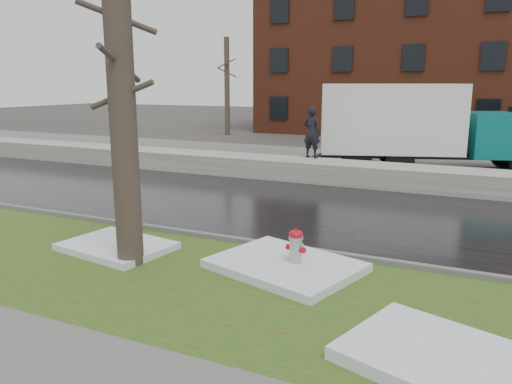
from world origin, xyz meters
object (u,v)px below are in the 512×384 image
at_px(tree, 122,99).
at_px(box_truck, 418,125).
at_px(fire_hydrant, 296,248).
at_px(worker, 312,132).

height_order(tree, box_truck, tree).
distance_m(fire_hydrant, tree, 4.24).
xyz_separation_m(tree, worker, (0.17, 10.37, -1.52)).
xyz_separation_m(tree, box_truck, (3.54, 13.60, -1.38)).
bearing_deg(fire_hydrant, worker, 119.94).
height_order(box_truck, worker, box_truck).
distance_m(fire_hydrant, box_truck, 12.66).
xyz_separation_m(fire_hydrant, box_truck, (0.48, 12.57, 1.36)).
relative_size(fire_hydrant, box_truck, 0.08).
bearing_deg(worker, box_truck, -126.67).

